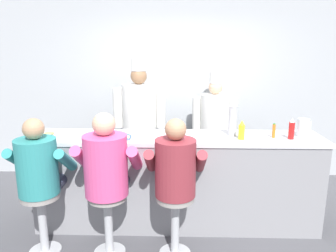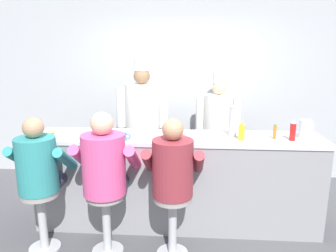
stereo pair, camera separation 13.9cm
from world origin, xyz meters
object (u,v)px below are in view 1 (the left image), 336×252
ketchup_bottle_red (291,129)px  hot_sauce_bottle_orange (274,131)px  mustard_bottle_yellow (241,130)px  water_pitcher_clear (303,128)px  diner_seated_maroon (175,172)px  cook_in_whites_far (214,124)px  cook_in_whites_near (139,119)px  cup_stack_steel (232,121)px  diner_seated_pink (107,169)px  coffee_mug_blue (123,137)px  breakfast_plate (49,135)px  cereal_bowl (179,138)px  diner_seated_teal (39,171)px

ketchup_bottle_red → hot_sauce_bottle_orange: (-0.17, 0.05, -0.03)m
mustard_bottle_yellow → hot_sauce_bottle_orange: bearing=11.5°
ketchup_bottle_red → water_pitcher_clear: (0.16, 0.10, -0.01)m
diner_seated_maroon → cook_in_whites_far: (0.56, 1.79, 0.06)m
ketchup_bottle_red → cook_in_whites_near: cook_in_whites_near is taller
water_pitcher_clear → diner_seated_maroon: 1.52m
diner_seated_maroon → ketchup_bottle_red: bearing=21.8°
cup_stack_steel → diner_seated_maroon: (-0.62, -0.61, -0.37)m
diner_seated_pink → hot_sauce_bottle_orange: bearing=17.3°
coffee_mug_blue → cook_in_whites_near: bearing=88.3°
ketchup_bottle_red → coffee_mug_blue: size_ratio=1.63×
ketchup_bottle_red → breakfast_plate: (-2.61, 0.04, -0.09)m
cereal_bowl → coffee_mug_blue: coffee_mug_blue is taller
cereal_bowl → cup_stack_steel: cup_stack_steel is taller
diner_seated_maroon → cup_stack_steel: bearing=44.4°
ketchup_bottle_red → mustard_bottle_yellow: 0.53m
mustard_bottle_yellow → diner_seated_maroon: size_ratio=0.15×
mustard_bottle_yellow → cook_in_whites_near: size_ratio=0.11×
mustard_bottle_yellow → cereal_bowl: 0.67m
ketchup_bottle_red → diner_seated_maroon: 1.35m
diner_seated_teal → cook_in_whites_near: (0.79, 1.54, 0.18)m
cup_stack_steel → diner_seated_teal: bearing=-162.5°
ketchup_bottle_red → cook_in_whites_far: cook_in_whites_far is taller
ketchup_bottle_red → cook_in_whites_far: size_ratio=0.14×
cook_in_whites_near → mustard_bottle_yellow: bearing=-41.9°
breakfast_plate → cup_stack_steel: size_ratio=0.72×
diner_seated_pink → diner_seated_teal: bearing=-179.7°
diner_seated_maroon → cook_in_whites_far: 1.87m
cook_in_whites_near → breakfast_plate: bearing=-131.0°
cup_stack_steel → diner_seated_teal: 2.04m
breakfast_plate → diner_seated_maroon: size_ratio=0.17×
coffee_mug_blue → breakfast_plate: bearing=168.1°
cereal_bowl → diner_seated_maroon: size_ratio=0.11×
ketchup_bottle_red → cereal_bowl: ketchup_bottle_red is taller
cereal_bowl → diner_seated_pink: diner_seated_pink is taller
water_pitcher_clear → diner_seated_teal: bearing=-167.7°
diner_seated_maroon → cook_in_whites_far: cook_in_whites_far is taller
diner_seated_teal → diner_seated_maroon: (1.30, 0.00, 0.00)m
cereal_bowl → cook_in_whites_near: bearing=115.3°
coffee_mug_blue → diner_seated_maroon: bearing=-32.8°
coffee_mug_blue → cook_in_whites_far: 1.82m
cook_in_whites_far → coffee_mug_blue: bearing=-127.5°
water_pitcher_clear → cook_in_whites_near: bearing=153.2°
mustard_bottle_yellow → cook_in_whites_near: bearing=138.1°
water_pitcher_clear → diner_seated_teal: size_ratio=0.15×
hot_sauce_bottle_orange → diner_seated_maroon: 1.21m
ketchup_bottle_red → cereal_bowl: bearing=-175.5°
cup_stack_steel → cereal_bowl: bearing=-160.1°
mustard_bottle_yellow → diner_seated_maroon: (-0.69, -0.46, -0.30)m
cook_in_whites_far → cereal_bowl: bearing=-110.7°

